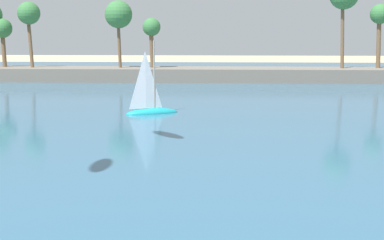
% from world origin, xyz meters
% --- Properties ---
extents(sea, '(220.00, 95.50, 0.06)m').
position_xyz_m(sea, '(0.00, 53.85, 0.03)').
color(sea, '#33607F').
rests_on(sea, ground).
extents(palm_headland, '(112.10, 6.00, 13.01)m').
position_xyz_m(palm_headland, '(-2.09, 61.69, 2.36)').
color(palm_headland, slate).
rests_on(palm_headland, ground).
extents(sailboat_near_shore, '(4.56, 2.89, 6.37)m').
position_xyz_m(sailboat_near_shore, '(-2.43, 33.91, 0.63)').
color(sailboat_near_shore, teal).
rests_on(sailboat_near_shore, sea).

